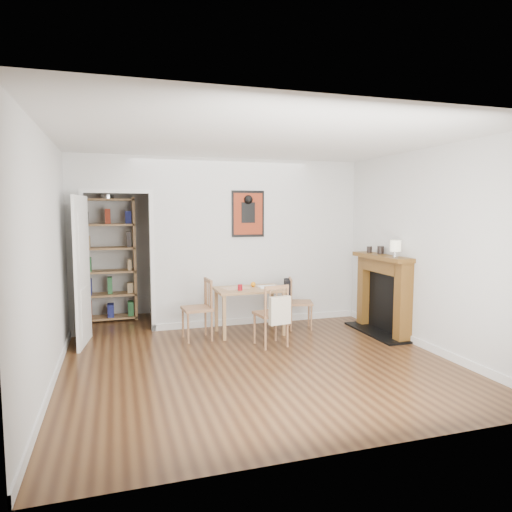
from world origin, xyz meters
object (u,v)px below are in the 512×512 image
object	(u,v)px
chair_left	(197,309)
bookshelf	(109,260)
notebook	(268,287)
mantel_lamp	(396,247)
red_glass	(240,287)
chair_right	(299,302)
dining_table	(249,294)
orange_fruit	(253,284)
ceramic_jar_a	(381,250)
fireplace	(384,292)
chair_front	(271,314)
ceramic_jar_b	(369,250)

from	to	relation	value
chair_left	bookshelf	world-z (taller)	bookshelf
notebook	mantel_lamp	distance (m)	1.89
bookshelf	red_glass	xyz separation A→B (m)	(1.78, -1.62, -0.28)
chair_left	chair_right	world-z (taller)	chair_left
dining_table	orange_fruit	xyz separation A→B (m)	(0.09, 0.10, 0.12)
bookshelf	orange_fruit	size ratio (longest dim) A/B	26.98
orange_fruit	ceramic_jar_a	size ratio (longest dim) A/B	0.64
orange_fruit	ceramic_jar_a	world-z (taller)	ceramic_jar_a
dining_table	notebook	xyz separation A→B (m)	(0.29, 0.00, 0.09)
mantel_lamp	notebook	bearing A→B (deg)	148.44
bookshelf	fireplace	xyz separation A→B (m)	(3.85, -2.03, -0.38)
red_glass	fireplace	bearing A→B (deg)	-11.33
chair_left	mantel_lamp	size ratio (longest dim) A/B	3.61
chair_front	chair_left	bearing A→B (deg)	146.89
chair_right	bookshelf	size ratio (longest dim) A/B	0.39
chair_right	fireplace	xyz separation A→B (m)	(1.09, -0.59, 0.21)
dining_table	chair_left	size ratio (longest dim) A/B	1.15
chair_right	notebook	bearing A→B (deg)	-176.24
notebook	mantel_lamp	size ratio (longest dim) A/B	1.25
chair_right	bookshelf	bearing A→B (deg)	152.33
red_glass	ceramic_jar_b	bearing A→B (deg)	-1.72
fireplace	notebook	size ratio (longest dim) A/B	4.22
chair_right	ceramic_jar_b	xyz separation A→B (m)	(1.05, -0.23, 0.80)
ceramic_jar_b	chair_front	bearing A→B (deg)	-164.74
bookshelf	ceramic_jar_b	world-z (taller)	bookshelf
notebook	ceramic_jar_b	distance (m)	1.66
fireplace	dining_table	bearing A→B (deg)	163.73
chair_front	ceramic_jar_a	size ratio (longest dim) A/B	7.19
fireplace	mantel_lamp	bearing A→B (deg)	-101.84
dining_table	bookshelf	distance (m)	2.49
ceramic_jar_a	chair_left	bearing A→B (deg)	172.95
chair_right	mantel_lamp	bearing A→B (deg)	-43.69
bookshelf	ceramic_jar_a	world-z (taller)	bookshelf
chair_left	chair_right	xyz separation A→B (m)	(1.59, 0.12, -0.02)
mantel_lamp	orange_fruit	bearing A→B (deg)	149.01
chair_front	red_glass	bearing A→B (deg)	117.91
dining_table	chair_right	distance (m)	0.82
chair_left	notebook	bearing A→B (deg)	4.80
chair_left	orange_fruit	distance (m)	0.94
chair_right	chair_front	bearing A→B (deg)	-134.35
chair_right	orange_fruit	bearing A→B (deg)	174.58
chair_right	red_glass	world-z (taller)	chair_right
chair_left	chair_right	size ratio (longest dim) A/B	1.09
fireplace	orange_fruit	world-z (taller)	fireplace
chair_right	mantel_lamp	size ratio (longest dim) A/B	3.31
dining_table	chair_front	size ratio (longest dim) A/B	1.17
notebook	chair_right	bearing A→B (deg)	3.76
dining_table	mantel_lamp	size ratio (longest dim) A/B	4.16
chair_front	dining_table	bearing A→B (deg)	98.97
chair_front	notebook	world-z (taller)	chair_front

